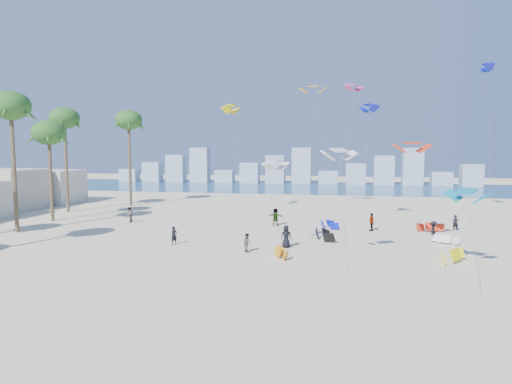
# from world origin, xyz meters

# --- Properties ---
(ground) EXTENTS (220.00, 220.00, 0.00)m
(ground) POSITION_xyz_m (0.00, 0.00, 0.00)
(ground) COLOR beige
(ground) RESTS_ON ground
(ocean) EXTENTS (220.00, 220.00, 0.00)m
(ocean) POSITION_xyz_m (0.00, 72.00, 0.01)
(ocean) COLOR navy
(ocean) RESTS_ON ground
(kitesurfer_near) EXTENTS (0.68, 0.69, 1.60)m
(kitesurfer_near) POSITION_xyz_m (-3.79, 13.42, 0.80)
(kitesurfer_near) COLOR black
(kitesurfer_near) RESTS_ON ground
(kitesurfer_mid) EXTENTS (0.93, 0.94, 1.54)m
(kitesurfer_mid) POSITION_xyz_m (3.04, 11.91, 0.77)
(kitesurfer_mid) COLOR gray
(kitesurfer_mid) RESTS_ON ground
(kitesurfers_far) EXTENTS (35.70, 11.50, 1.92)m
(kitesurfers_far) POSITION_xyz_m (7.15, 21.38, 0.92)
(kitesurfers_far) COLOR black
(kitesurfers_far) RESTS_ON ground
(grounded_kites) EXTENTS (15.99, 15.97, 0.96)m
(grounded_kites) POSITION_xyz_m (13.94, 17.38, 0.44)
(grounded_kites) COLOR orange
(grounded_kites) RESTS_ON ground
(flying_kites) EXTENTS (36.28, 33.75, 18.42)m
(flying_kites) POSITION_xyz_m (12.10, 23.79, 12.05)
(flying_kites) COLOR silver
(flying_kites) RESTS_ON ground
(palm_row) EXTENTS (9.75, 44.80, 15.41)m
(palm_row) POSITION_xyz_m (-22.65, 16.15, 11.38)
(palm_row) COLOR brown
(palm_row) RESTS_ON ground
(distant_skyline) EXTENTS (85.00, 3.00, 8.40)m
(distant_skyline) POSITION_xyz_m (-1.19, 82.00, 3.09)
(distant_skyline) COLOR #9EADBF
(distant_skyline) RESTS_ON ground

